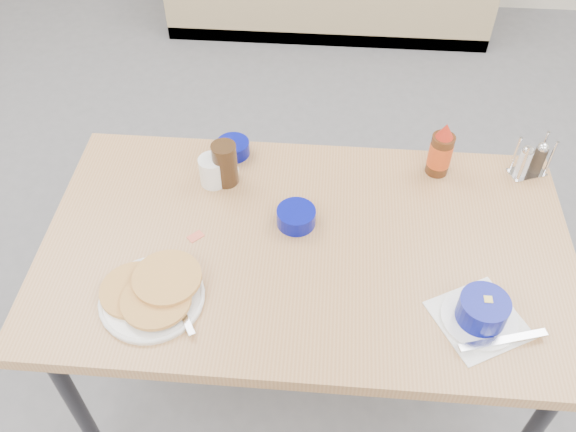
# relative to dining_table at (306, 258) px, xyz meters

# --- Properties ---
(dining_table) EXTENTS (1.40, 0.80, 0.76)m
(dining_table) POSITION_rel_dining_table_xyz_m (0.00, 0.00, 0.00)
(dining_table) COLOR #AF8250
(dining_table) RESTS_ON ground
(pancake_plate) EXTENTS (0.26, 0.26, 0.05)m
(pancake_plate) POSITION_rel_dining_table_xyz_m (-0.36, -0.20, 0.08)
(pancake_plate) COLOR white
(pancake_plate) RESTS_ON dining_table
(coffee_mug) EXTENTS (0.11, 0.08, 0.09)m
(coffee_mug) POSITION_rel_dining_table_xyz_m (-0.28, 0.21, 0.11)
(coffee_mug) COLOR white
(coffee_mug) RESTS_ON dining_table
(grits_setting) EXTENTS (0.28, 0.26, 0.08)m
(grits_setting) POSITION_rel_dining_table_xyz_m (0.42, -0.21, 0.10)
(grits_setting) COLOR white
(grits_setting) RESTS_ON dining_table
(creamer_bowl) EXTENTS (0.10, 0.10, 0.04)m
(creamer_bowl) POSITION_rel_dining_table_xyz_m (-0.24, 0.34, 0.08)
(creamer_bowl) COLOR #050B7E
(creamer_bowl) RESTS_ON dining_table
(butter_bowl) EXTENTS (0.11, 0.11, 0.05)m
(butter_bowl) POSITION_rel_dining_table_xyz_m (-0.03, 0.07, 0.09)
(butter_bowl) COLOR #050B7E
(butter_bowl) RESTS_ON dining_table
(amber_tumbler) EXTENTS (0.09, 0.09, 0.13)m
(amber_tumbler) POSITION_rel_dining_table_xyz_m (-0.25, 0.22, 0.13)
(amber_tumbler) COLOR #342010
(amber_tumbler) RESTS_ON dining_table
(condiment_caddy) EXTENTS (0.12, 0.09, 0.13)m
(condiment_caddy) POSITION_rel_dining_table_xyz_m (0.63, 0.32, 0.11)
(condiment_caddy) COLOR silver
(condiment_caddy) RESTS_ON dining_table
(syrup_bottle) EXTENTS (0.07, 0.07, 0.18)m
(syrup_bottle) POSITION_rel_dining_table_xyz_m (0.36, 0.31, 0.14)
(syrup_bottle) COLOR #47230F
(syrup_bottle) RESTS_ON dining_table
(sugar_wrapper) EXTENTS (0.05, 0.05, 0.00)m
(sugar_wrapper) POSITION_rel_dining_table_xyz_m (-0.30, 0.00, 0.06)
(sugar_wrapper) COLOR #DF614A
(sugar_wrapper) RESTS_ON dining_table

